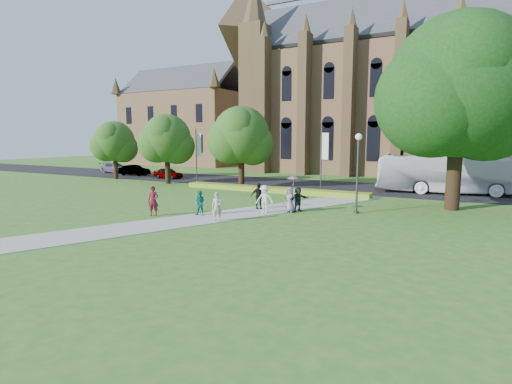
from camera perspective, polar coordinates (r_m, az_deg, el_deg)
The scene contains 25 objects.
ground at distance 24.52m, azimuth -7.16°, elevation -3.98°, with size 160.00×160.00×0.00m, color #37681F.
road at distance 42.21m, azimuth 8.78°, elevation 0.93°, with size 160.00×10.00×0.02m, color black.
footpath at distance 25.32m, azimuth -5.85°, elevation -3.54°, with size 3.20×30.00×0.04m, color #B2B2A8.
flower_hedge at distance 36.72m, azimuth 2.27°, elevation 0.34°, with size 18.00×1.40×0.45m, color gold.
cathedral at distance 59.92m, azimuth 25.13°, elevation 14.74°, with size 52.60×18.25×28.00m.
building_west at distance 78.13m, azimuth -9.79°, elevation 10.77°, with size 22.00×14.00×18.30m.
streetlamp at distance 26.86m, azimuth 14.34°, elevation 3.97°, with size 0.44×0.44×5.24m.
large_tree at distance 30.72m, azimuth 27.09°, elevation 13.29°, with size 9.60×9.60×13.20m.
street_tree_0 at distance 44.31m, azimuth -12.64°, elevation 7.46°, with size 5.20×5.20×7.50m.
street_tree_1 at distance 39.45m, azimuth -2.13°, elevation 8.14°, with size 5.60×5.60×8.05m.
street_tree_2 at distance 51.33m, azimuth -19.56°, elevation 6.83°, with size 4.80×4.80×6.95m.
banner_pole_0 at distance 36.72m, azimuth 9.48°, elevation 5.20°, with size 0.70×0.10×6.00m.
banner_pole_1 at distance 43.32m, azimuth -8.40°, elevation 5.60°, with size 0.70×0.10×6.00m.
tour_coach at distance 39.44m, azimuth 26.10°, elevation 2.35°, with size 2.97×12.67×3.53m, color white.
car_0 at distance 49.96m, azimuth -12.44°, elevation 2.65°, with size 1.53×3.80×1.30m, color gray.
car_1 at distance 55.07m, azimuth -16.98°, elevation 3.00°, with size 1.46×4.20×1.38m, color gray.
car_2 at distance 60.13m, azimuth -19.46°, elevation 3.27°, with size 1.96×4.83×1.40m, color gray.
pedestrian_0 at distance 26.17m, azimuth -14.47°, elevation -1.22°, with size 0.69×0.45×1.89m, color maroon.
pedestrian_1 at distance 25.63m, azimuth -7.98°, elevation -1.58°, with size 0.77×0.60×1.59m, color #17745F.
pedestrian_2 at distance 26.22m, azimuth 1.24°, elevation -1.03°, with size 1.19×0.68×1.84m, color silver.
pedestrian_3 at distance 27.76m, azimuth 0.36°, elevation -0.57°, with size 1.05×0.44×1.79m, color black.
pedestrian_4 at distance 26.69m, azimuth 4.90°, elevation -1.08°, with size 0.81×0.53×1.67m, color gray.
pedestrian_5 at distance 26.93m, azimuth 6.01°, elevation -1.02°, with size 1.54×0.49×1.66m, color #212327.
pedestrian_6 at distance 23.78m, azimuth -5.60°, elevation -2.12°, with size 0.62×0.41×1.71m, color #AFA192.
parasol at distance 26.56m, azimuth 5.37°, elevation 1.39°, with size 0.74×0.74×0.65m, color #D193AC.
Camera 1 is at (13.98, -19.52, 4.96)m, focal length 28.00 mm.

